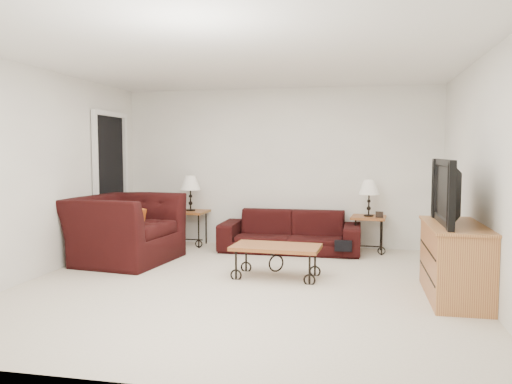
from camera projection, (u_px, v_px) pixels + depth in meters
ground at (244, 285)px, 5.67m from camera, size 5.00×5.00×0.00m
wall_back at (279, 167)px, 8.01m from camera, size 5.00×0.02×2.50m
wall_front at (153, 192)px, 3.13m from camera, size 5.00×0.02×2.50m
wall_left at (42, 173)px, 6.07m from camera, size 0.02×5.00×2.50m
wall_right at (485, 177)px, 5.07m from camera, size 0.02×5.00×2.50m
ceiling at (243, 60)px, 5.47m from camera, size 5.00×5.00×0.00m
doorway at (110, 183)px, 7.70m from camera, size 0.08×0.94×2.04m
sofa at (290, 231)px, 7.57m from camera, size 2.08×0.82×0.61m
side_table_left at (191, 228)px, 8.07m from camera, size 0.54×0.54×0.56m
side_table_right at (368, 234)px, 7.52m from camera, size 0.54×0.54×0.54m
lamp_left at (190, 193)px, 8.03m from camera, size 0.33×0.33×0.56m
lamp_right at (369, 198)px, 7.47m from camera, size 0.34×0.34×0.54m
photo_frame_left at (178, 209)px, 7.93m from camera, size 0.11×0.03×0.09m
photo_frame_right at (379, 215)px, 7.32m from camera, size 0.11×0.05×0.09m
coffee_table at (276, 261)px, 6.01m from camera, size 1.07×0.62×0.39m
armchair at (124, 229)px, 6.88m from camera, size 1.38×1.53×0.90m
throw_pillow at (133, 225)px, 6.79m from camera, size 0.16×0.42×0.41m
tv_stand at (455, 261)px, 5.15m from camera, size 0.53×1.28×0.77m
television at (455, 192)px, 5.10m from camera, size 0.15×1.14×0.66m
backpack at (344, 241)px, 7.12m from camera, size 0.44×0.38×0.48m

